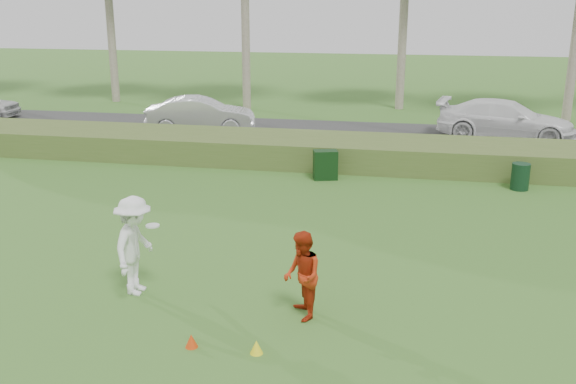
% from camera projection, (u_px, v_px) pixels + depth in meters
% --- Properties ---
extents(ground, '(120.00, 120.00, 0.00)m').
position_uv_depth(ground, '(245.00, 323.00, 11.62)').
color(ground, '#316421').
rests_on(ground, ground).
extents(reed_strip, '(80.00, 3.00, 0.90)m').
position_uv_depth(reed_strip, '(332.00, 151.00, 22.76)').
color(reed_strip, '#445D25').
rests_on(reed_strip, ground).
extents(park_road, '(80.00, 6.00, 0.06)m').
position_uv_depth(park_road, '(347.00, 135.00, 27.58)').
color(park_road, '#2D2D2D').
rests_on(park_road, ground).
extents(player_white, '(0.91, 1.29, 2.00)m').
position_uv_depth(player_white, '(135.00, 246.00, 12.56)').
color(player_white, white).
rests_on(player_white, ground).
extents(player_red, '(0.89, 0.98, 1.66)m').
position_uv_depth(player_red, '(302.00, 276.00, 11.60)').
color(player_red, '#B12B0F').
rests_on(player_red, ground).
extents(cone_orange, '(0.22, 0.22, 0.24)m').
position_uv_depth(cone_orange, '(191.00, 341.00, 10.79)').
color(cone_orange, red).
rests_on(cone_orange, ground).
extents(cone_yellow, '(0.22, 0.22, 0.24)m').
position_uv_depth(cone_yellow, '(256.00, 347.00, 10.59)').
color(cone_yellow, yellow).
rests_on(cone_yellow, ground).
extents(utility_cabinet, '(0.86, 0.67, 0.95)m').
position_uv_depth(utility_cabinet, '(325.00, 165.00, 20.78)').
color(utility_cabinet, black).
rests_on(utility_cabinet, ground).
extents(trash_bin, '(0.57, 0.57, 0.82)m').
position_uv_depth(trash_bin, '(520.00, 177.00, 19.65)').
color(trash_bin, black).
rests_on(trash_bin, ground).
extents(car_mid, '(4.88, 2.60, 1.53)m').
position_uv_depth(car_mid, '(201.00, 115.00, 27.71)').
color(car_mid, silver).
rests_on(car_mid, park_road).
extents(car_right, '(5.82, 3.22, 1.60)m').
position_uv_depth(car_right, '(506.00, 120.00, 26.38)').
color(car_right, white).
rests_on(car_right, park_road).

